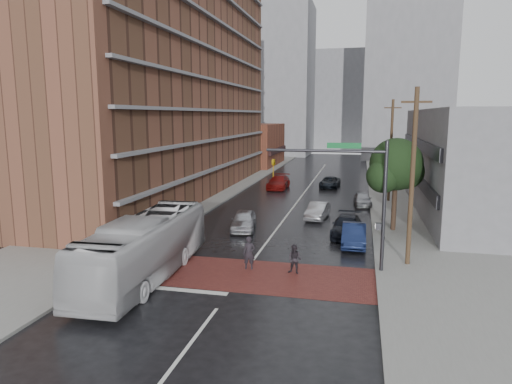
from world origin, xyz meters
The scene contains 24 objects.
ground centered at (0.00, 0.00, 0.00)m, with size 160.00×160.00×0.00m, color black.
crosswalk centered at (0.00, 0.50, 0.01)m, with size 14.00×5.00×0.02m, color maroon.
sidewalk_west centered at (-11.50, 25.00, 0.07)m, with size 9.00×90.00×0.15m, color gray.
sidewalk_east centered at (11.50, 25.00, 0.07)m, with size 9.00×90.00×0.15m, color gray.
apartment_block centered at (-14.00, 24.00, 14.00)m, with size 10.00×44.00×28.00m, color brown.
storefront_west centered at (-12.00, 54.00, 3.50)m, with size 8.00×16.00×7.00m, color brown.
building_east centered at (16.50, 20.00, 4.50)m, with size 11.00×26.00×9.00m, color gray.
distant_tower_west centered at (-14.00, 78.00, 16.00)m, with size 18.00×16.00×32.00m, color gray.
distant_tower_east centered at (14.00, 72.00, 18.00)m, with size 16.00×14.00×36.00m, color gray.
distant_tower_center centered at (0.00, 95.00, 12.00)m, with size 12.00×10.00×24.00m, color gray.
street_tree centered at (8.52, 12.03, 4.73)m, with size 4.20×4.10×6.90m.
signal_mast centered at (5.85, 2.50, 4.73)m, with size 6.50×0.30×7.20m.
utility_pole_near centered at (8.80, 4.00, 5.14)m, with size 1.60×0.26×10.00m.
utility_pole_far centered at (8.80, 24.00, 5.14)m, with size 1.60×0.26×10.00m.
transit_bus centered at (-4.86, -1.03, 1.65)m, with size 2.77×11.86×3.30m, color #B9B9BC.
pedestrian_a centered at (0.13, 1.48, 0.93)m, with size 0.68×0.44×1.85m, color black.
pedestrian_b centered at (2.71, 1.30, 0.81)m, with size 0.79×0.61×1.62m, color black.
car_travel_a centered at (-2.39, 9.99, 0.74)m, with size 1.74×4.33×1.48m, color #ADAFB5.
car_travel_b centered at (2.67, 14.96, 0.67)m, with size 1.42×4.08×1.35m, color #B6B7BE.
car_travel_c centered at (-3.30, 29.73, 0.77)m, with size 2.15×5.29×1.53m, color maroon.
suv_travel centered at (2.51, 31.97, 0.63)m, with size 2.10×4.57×1.27m, color black.
car_parked_near centered at (5.74, 7.58, 0.72)m, with size 1.53×4.38×1.44m, color #131E44.
car_parked_mid centered at (5.20, 10.00, 0.71)m, with size 1.98×4.88×1.42m, color black.
car_parked_far centered at (6.30, 21.45, 0.66)m, with size 1.57×3.90×1.33m, color #97999E.
Camera 1 is at (6.00, -22.22, 8.49)m, focal length 32.00 mm.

